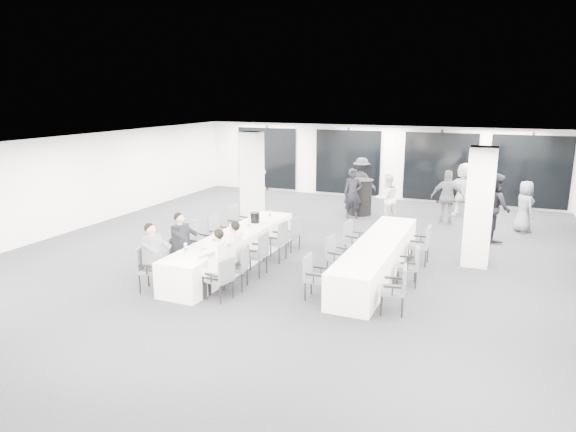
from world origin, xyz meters
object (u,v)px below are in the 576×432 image
object	(u,v)px
cocktail_table	(360,197)
chair_side_right_far	(422,242)
standing_guest_g	(259,176)
chair_main_left_second	(177,253)
chair_main_left_mid	(195,241)
standing_guest_c	(361,178)
chair_side_left_mid	(336,254)
banquet_table_main	(235,249)
standing_guest_e	(525,203)
chair_side_left_far	(353,237)
chair_side_right_near	(397,287)
standing_guest_f	(464,186)
banquet_table_side	(377,258)
chair_side_left_near	(314,274)
standing_guest_b	(387,195)
chair_main_left_far	(237,222)
chair_main_left_near	(148,266)
chair_main_right_fourth	(278,239)
standing_guest_d	(448,194)
chair_side_right_mid	(411,263)
chair_main_right_second	(239,264)
ice_bucket_near	(217,239)
chair_main_right_far	(292,231)
chair_main_right_mid	(258,251)
standing_guest_h	(496,203)
standing_guest_a	(353,190)
chair_main_left_fourth	(218,232)
chair_main_right_near	(222,276)
ice_bucket_far	(255,218)

from	to	relation	value
cocktail_table	chair_side_right_far	bearing A→B (deg)	-58.91
standing_guest_g	chair_main_left_second	bearing A→B (deg)	-68.98
chair_main_left_mid	standing_guest_c	bearing A→B (deg)	173.40
chair_side_left_mid	banquet_table_main	bearing A→B (deg)	-77.92
chair_main_left_mid	standing_guest_e	xyz separation A→B (m)	(7.23, 6.30, 0.26)
banquet_table_main	chair_side_left_far	world-z (taller)	chair_side_left_far
chair_main_left_second	chair_side_right_far	xyz separation A→B (m)	(4.92, 2.88, 0.03)
chair_side_right_near	standing_guest_g	distance (m)	10.43
standing_guest_f	banquet_table_side	bearing A→B (deg)	65.01
chair_side_left_near	standing_guest_b	xyz separation A→B (m)	(0.01, 6.69, 0.38)
standing_guest_g	chair_main_left_far	bearing A→B (deg)	-62.32
chair_main_left_near	chair_main_right_fourth	bearing A→B (deg)	137.28
standing_guest_d	chair_side_right_mid	bearing A→B (deg)	82.76
chair_main_right_second	ice_bucket_near	bearing A→B (deg)	48.75
chair_main_right_far	standing_guest_c	distance (m)	6.16
chair_side_right_mid	standing_guest_g	xyz separation A→B (m)	(-6.70, 6.46, 0.51)
banquet_table_main	cocktail_table	size ratio (longest dim) A/B	4.21
chair_main_left_second	chair_main_right_mid	distance (m)	1.80
chair_side_right_far	standing_guest_f	xyz separation A→B (m)	(0.48, 5.68, 0.47)
standing_guest_f	standing_guest_e	bearing A→B (deg)	126.64
standing_guest_b	standing_guest_f	size ratio (longest dim) A/B	0.88
chair_side_right_near	standing_guest_h	world-z (taller)	standing_guest_h
chair_side_right_far	standing_guest_a	xyz separation A→B (m)	(-2.80, 3.88, 0.39)
chair_main_left_far	standing_guest_e	size ratio (longest dim) A/B	0.59
chair_main_left_fourth	ice_bucket_near	size ratio (longest dim) A/B	4.28
cocktail_table	chair_main_right_near	world-z (taller)	cocktail_table
banquet_table_main	standing_guest_h	size ratio (longest dim) A/B	2.35
chair_main_right_far	standing_guest_b	xyz separation A→B (m)	(1.62, 3.89, 0.37)
chair_main_right_fourth	chair_side_right_far	size ratio (longest dim) A/B	1.04
chair_main_left_near	chair_side_left_mid	bearing A→B (deg)	113.64
standing_guest_a	standing_guest_d	xyz separation A→B (m)	(2.92, 0.36, 0.04)
chair_main_left_far	chair_side_right_mid	world-z (taller)	chair_main_left_far
standing_guest_c	chair_main_right_second	bearing A→B (deg)	97.98
chair_main_right_far	chair_side_right_mid	size ratio (longest dim) A/B	1.03
chair_main_right_fourth	standing_guest_a	bearing A→B (deg)	-5.11
banquet_table_side	standing_guest_g	distance (m)	8.43
standing_guest_b	standing_guest_c	bearing A→B (deg)	-100.55
chair_main_left_fourth	ice_bucket_near	distance (m)	1.79
chair_main_left_near	standing_guest_h	distance (m)	9.33
chair_side_left_near	standing_guest_a	bearing A→B (deg)	-171.60
banquet_table_side	chair_side_right_mid	size ratio (longest dim) A/B	5.80
chair_side_left_far	chair_side_right_far	bearing A→B (deg)	101.85
standing_guest_g	standing_guest_h	bearing A→B (deg)	-6.15
chair_main_left_mid	chair_main_right_near	bearing A→B (deg)	51.66
chair_main_left_far	standing_guest_a	bearing A→B (deg)	159.63
standing_guest_a	standing_guest_f	bearing A→B (deg)	7.85
standing_guest_c	ice_bucket_far	size ratio (longest dim) A/B	7.42
banquet_table_main	standing_guest_a	xyz separation A→B (m)	(1.29, 5.63, 0.55)
standing_guest_c	standing_guest_g	bearing A→B (deg)	25.09
chair_main_right_mid	chair_main_right_fourth	distance (m)	1.11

